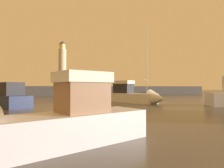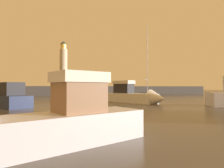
{
  "view_description": "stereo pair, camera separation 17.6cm",
  "coord_description": "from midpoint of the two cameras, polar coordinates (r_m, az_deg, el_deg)",
  "views": [
    {
      "loc": [
        -5.25,
        -0.91,
        2.01
      ],
      "look_at": [
        0.79,
        18.6,
        2.36
      ],
      "focal_mm": 31.83,
      "sensor_mm": 36.0,
      "label": 1
    },
    {
      "loc": [
        -5.08,
        -0.96,
        2.01
      ],
      "look_at": [
        0.79,
        18.6,
        2.36
      ],
      "focal_mm": 31.83,
      "sensor_mm": 36.0,
      "label": 2
    }
  ],
  "objects": [
    {
      "name": "ground_plane",
      "position": [
        27.17,
        -6.23,
        -5.2
      ],
      "size": [
        220.0,
        220.0,
        0.0
      ],
      "primitive_type": "plane",
      "color": "#4C4742"
    },
    {
      "name": "breakwater",
      "position": [
        52.53,
        -11.57,
        -1.87
      ],
      "size": [
        77.68,
        5.28,
        2.31
      ],
      "primitive_type": "cube",
      "color": "#423F3D",
      "rests_on": "ground_plane"
    },
    {
      "name": "lighthouse",
      "position": [
        52.66,
        -14.16,
        5.38
      ],
      "size": [
        1.94,
        1.94,
        11.59
      ],
      "color": "beige",
      "rests_on": "breakwater"
    },
    {
      "name": "motorboat_1",
      "position": [
        26.36,
        6.49,
        -3.38
      ],
      "size": [
        6.07,
        9.08,
        3.37
      ],
      "color": "white",
      "rests_on": "ground_plane"
    },
    {
      "name": "motorboat_2",
      "position": [
        24.09,
        -28.57,
        -3.63
      ],
      "size": [
        5.93,
        8.06,
        2.93
      ],
      "color": "#1E284C",
      "rests_on": "ground_plane"
    },
    {
      "name": "motorboat_3",
      "position": [
        7.05,
        -16.99,
        -10.84
      ],
      "size": [
        6.96,
        4.14,
        2.85
      ],
      "color": "silver",
      "rests_on": "ground_plane"
    },
    {
      "name": "sailboat_moored",
      "position": [
        36.6,
        9.67,
        -3.15
      ],
      "size": [
        6.41,
        8.17,
        13.66
      ],
      "color": "#1E284C",
      "rests_on": "ground_plane"
    },
    {
      "name": "mooring_buoy",
      "position": [
        23.13,
        -4.71,
        -4.94
      ],
      "size": [
        0.82,
        0.82,
        0.82
      ],
      "primitive_type": "sphere",
      "color": "red",
      "rests_on": "ground_plane"
    }
  ]
}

